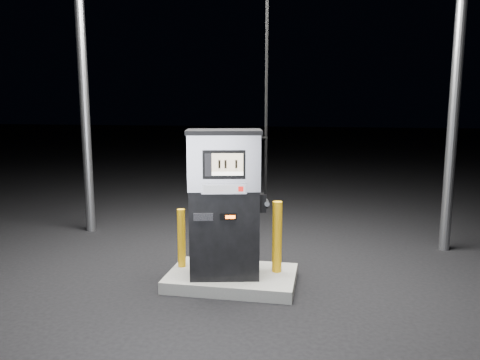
# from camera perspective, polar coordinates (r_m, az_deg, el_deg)

# --- Properties ---
(ground) EXTENTS (80.00, 80.00, 0.00)m
(ground) POSITION_cam_1_polar(r_m,az_deg,el_deg) (6.10, -0.99, -12.53)
(ground) COLOR black
(ground) RESTS_ON ground
(pump_island) EXTENTS (1.60, 1.00, 0.15)m
(pump_island) POSITION_cam_1_polar(r_m,az_deg,el_deg) (6.07, -0.99, -11.87)
(pump_island) COLOR #61615C
(pump_island) RESTS_ON ground
(fuel_dispenser) EXTENTS (1.04, 0.71, 3.76)m
(fuel_dispenser) POSITION_cam_1_polar(r_m,az_deg,el_deg) (5.70, -1.88, -2.73)
(fuel_dispenser) COLOR black
(fuel_dispenser) RESTS_ON pump_island
(bollard_left) EXTENTS (0.13, 0.13, 0.77)m
(bollard_left) POSITION_cam_1_polar(r_m,az_deg,el_deg) (6.19, -7.15, -7.03)
(bollard_left) COLOR #EDA60D
(bollard_left) RESTS_ON pump_island
(bollard_right) EXTENTS (0.13, 0.13, 0.91)m
(bollard_right) POSITION_cam_1_polar(r_m,az_deg,el_deg) (5.96, 4.54, -6.93)
(bollard_right) COLOR #EDA60D
(bollard_right) RESTS_ON pump_island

